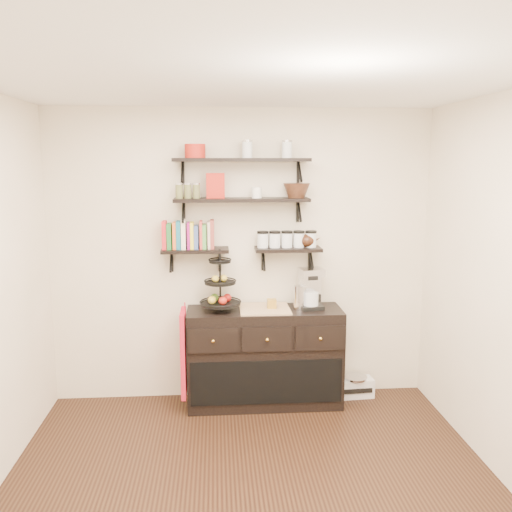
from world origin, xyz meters
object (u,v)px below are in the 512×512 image
at_px(fruit_stand, 221,290).
at_px(coffee_maker, 311,289).
at_px(radio, 355,386).
at_px(sideboard, 264,357).

xyz_separation_m(fruit_stand, coffee_maker, (0.82, 0.02, -0.01)).
distance_m(fruit_stand, coffee_maker, 0.82).
distance_m(fruit_stand, radio, 1.61).
bearing_deg(sideboard, radio, 5.37).
bearing_deg(fruit_stand, radio, 3.53).
bearing_deg(sideboard, coffee_maker, 3.45).
xyz_separation_m(sideboard, coffee_maker, (0.42, 0.03, 0.62)).
xyz_separation_m(coffee_maker, radio, (0.46, 0.06, -0.98)).
bearing_deg(coffee_maker, sideboard, 173.60).
height_order(sideboard, radio, sideboard).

